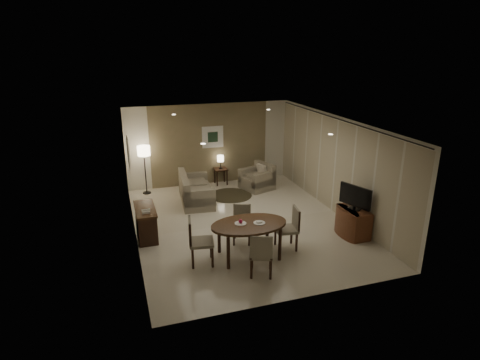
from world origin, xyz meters
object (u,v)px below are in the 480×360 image
object	(u,v)px
chair_left	(202,241)
armchair	(257,177)
console_desk	(146,222)
side_table	(221,176)
chair_far	(242,225)
sofa	(196,188)
dining_table	(249,240)
chair_near	(261,253)
tv_cabinet	(353,222)
chair_right	(286,229)
floor_lamp	(145,170)

from	to	relation	value
chair_left	armchair	distance (m)	4.94
console_desk	side_table	world-z (taller)	console_desk
console_desk	chair_far	xyz separation A→B (m)	(2.14, -1.01, 0.07)
sofa	armchair	xyz separation A→B (m)	(2.13, 0.52, -0.01)
chair_far	armchair	xyz separation A→B (m)	(1.64, 3.43, -0.04)
chair_far	armchair	size ratio (longest dim) A/B	0.97
console_desk	chair_far	size ratio (longest dim) A/B	1.34
sofa	side_table	distance (m)	1.75
dining_table	sofa	size ratio (longest dim) A/B	0.95
side_table	chair_near	bearing A→B (deg)	-97.06
tv_cabinet	chair_left	size ratio (longest dim) A/B	0.87
tv_cabinet	sofa	world-z (taller)	sofa
tv_cabinet	chair_right	distance (m)	1.88
chair_right	armchair	bearing A→B (deg)	177.12
side_table	chair_far	bearing A→B (deg)	-98.65
chair_near	armchair	world-z (taller)	chair_near
tv_cabinet	chair_far	size ratio (longest dim) A/B	1.00
console_desk	chair_near	size ratio (longest dim) A/B	1.24
dining_table	sofa	xyz separation A→B (m)	(-0.42, 3.60, 0.02)
dining_table	side_table	bearing A→B (deg)	81.89
chair_near	side_table	bearing A→B (deg)	-75.60
chair_left	side_table	bearing A→B (deg)	-10.20
console_desk	armchair	size ratio (longest dim) A/B	1.30
chair_left	chair_right	bearing A→B (deg)	-78.58
chair_left	side_table	world-z (taller)	chair_left
dining_table	chair_near	size ratio (longest dim) A/B	1.76
tv_cabinet	chair_left	distance (m)	3.88
chair_far	sofa	xyz separation A→B (m)	(-0.48, 2.92, -0.03)
chair_far	chair_near	bearing A→B (deg)	-72.26
dining_table	chair_right	distance (m)	0.95
tv_cabinet	side_table	world-z (taller)	tv_cabinet
chair_right	floor_lamp	size ratio (longest dim) A/B	0.64
armchair	floor_lamp	world-z (taller)	floor_lamp
dining_table	chair_left	size ratio (longest dim) A/B	1.64
chair_left	armchair	bearing A→B (deg)	-24.43
chair_left	floor_lamp	distance (m)	4.85
dining_table	tv_cabinet	bearing A→B (deg)	4.15
console_desk	chair_left	size ratio (longest dim) A/B	1.15
chair_far	side_table	distance (m)	4.30
sofa	console_desk	bearing A→B (deg)	143.78
tv_cabinet	chair_right	size ratio (longest dim) A/B	0.91
floor_lamp	side_table	bearing A→B (deg)	3.00
console_desk	side_table	size ratio (longest dim) A/B	2.20
chair_left	chair_right	size ratio (longest dim) A/B	1.05
sofa	side_table	bearing A→B (deg)	-35.31
chair_near	floor_lamp	xyz separation A→B (m)	(-1.78, 5.58, 0.29)
dining_table	chair_near	distance (m)	0.78
sofa	side_table	size ratio (longest dim) A/B	3.29
tv_cabinet	chair_near	world-z (taller)	chair_near
sofa	armchair	size ratio (longest dim) A/B	1.95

